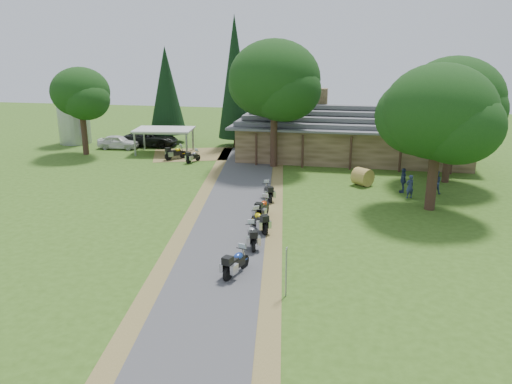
% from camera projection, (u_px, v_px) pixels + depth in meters
% --- Properties ---
extents(ground, '(120.00, 120.00, 0.00)m').
position_uv_depth(ground, '(220.00, 256.00, 24.54)').
color(ground, '#355518').
rests_on(ground, ground).
extents(driveway, '(51.95, 51.95, 0.00)m').
position_uv_depth(driveway, '(230.00, 228.00, 28.40)').
color(driveway, '#424244').
rests_on(driveway, ground).
extents(lodge, '(21.40, 9.40, 4.90)m').
position_uv_depth(lodge, '(352.00, 132.00, 45.33)').
color(lodge, brown).
rests_on(lodge, ground).
extents(silo, '(3.24, 3.24, 6.56)m').
position_uv_depth(silo, '(73.00, 112.00, 52.18)').
color(silo, gray).
rests_on(silo, ground).
extents(carport, '(5.87, 4.30, 2.36)m').
position_uv_depth(carport, '(165.00, 141.00, 47.92)').
color(carport, silver).
rests_on(carport, ground).
extents(car_white_sedan, '(2.36, 5.28, 1.74)m').
position_uv_depth(car_white_sedan, '(118.00, 140.00, 50.00)').
color(car_white_sedan, white).
rests_on(car_white_sedan, ground).
extents(car_dark_suv, '(2.87, 6.24, 2.35)m').
position_uv_depth(car_dark_suv, '(150.00, 135.00, 51.20)').
color(car_dark_suv, black).
rests_on(car_dark_suv, ground).
extents(motorcycle_row_a, '(1.14, 1.98, 1.29)m').
position_uv_depth(motorcycle_row_a, '(236.00, 261.00, 22.46)').
color(motorcycle_row_a, navy).
rests_on(motorcycle_row_a, ground).
extents(motorcycle_row_b, '(1.13, 1.95, 1.27)m').
position_uv_depth(motorcycle_row_b, '(252.00, 235.00, 25.59)').
color(motorcycle_row_b, '#9DA0A3').
rests_on(motorcycle_row_b, ground).
extents(motorcycle_row_c, '(1.53, 1.91, 1.28)m').
position_uv_depth(motorcycle_row_c, '(259.00, 220.00, 27.81)').
color(motorcycle_row_c, '#CCB40A').
rests_on(motorcycle_row_c, ground).
extents(motorcycle_row_d, '(0.86, 2.05, 1.36)m').
position_uv_depth(motorcycle_row_d, '(263.00, 208.00, 29.77)').
color(motorcycle_row_d, '#BD380E').
rests_on(motorcycle_row_d, ground).
extents(motorcycle_row_e, '(1.23, 1.88, 1.23)m').
position_uv_depth(motorcycle_row_e, '(268.00, 191.00, 33.42)').
color(motorcycle_row_e, black).
rests_on(motorcycle_row_e, ground).
extents(motorcycle_carport_a, '(1.75, 1.87, 1.32)m').
position_uv_depth(motorcycle_carport_a, '(176.00, 152.00, 45.38)').
color(motorcycle_carport_a, '#C19D0B').
rests_on(motorcycle_carport_a, ground).
extents(motorcycle_carport_b, '(1.10, 1.76, 1.15)m').
position_uv_depth(motorcycle_carport_b, '(193.00, 156.00, 44.26)').
color(motorcycle_carport_b, slate).
rests_on(motorcycle_carport_b, ground).
extents(person_a, '(0.66, 0.61, 1.90)m').
position_uv_depth(person_a, '(410.00, 184.00, 33.73)').
color(person_a, navy).
rests_on(person_a, ground).
extents(person_b, '(0.59, 0.45, 1.96)m').
position_uv_depth(person_b, '(436.00, 180.00, 34.73)').
color(person_b, navy).
rests_on(person_b, ground).
extents(person_c, '(0.43, 0.59, 2.06)m').
position_uv_depth(person_c, '(403.00, 178.00, 34.99)').
color(person_c, navy).
rests_on(person_c, ground).
extents(hay_bale, '(1.75, 1.76, 1.30)m').
position_uv_depth(hay_bale, '(363.00, 177.00, 36.89)').
color(hay_bale, olive).
rests_on(hay_bale, ground).
extents(sign_post, '(0.39, 0.06, 2.16)m').
position_uv_depth(sign_post, '(286.00, 272.00, 20.36)').
color(sign_post, gray).
rests_on(sign_post, ground).
extents(oak_lodge_left, '(7.53, 7.53, 11.90)m').
position_uv_depth(oak_lodge_left, '(274.00, 96.00, 41.16)').
color(oak_lodge_left, black).
rests_on(oak_lodge_left, ground).
extents(oak_lodge_right, '(7.07, 7.07, 10.19)m').
position_uv_depth(oak_lodge_right, '(452.00, 115.00, 36.54)').
color(oak_lodge_right, black).
rests_on(oak_lodge_right, ground).
extents(oak_driveway, '(6.81, 6.81, 9.95)m').
position_uv_depth(oak_driveway, '(437.00, 131.00, 30.25)').
color(oak_driveway, black).
rests_on(oak_driveway, ground).
extents(oak_silo, '(5.36, 5.36, 9.47)m').
position_uv_depth(oak_silo, '(82.00, 104.00, 46.33)').
color(oak_silo, black).
rests_on(oak_silo, ground).
extents(cedar_near, '(3.48, 3.48, 13.00)m').
position_uv_depth(cedar_near, '(235.00, 82.00, 49.85)').
color(cedar_near, black).
rests_on(cedar_near, ground).
extents(cedar_far, '(3.87, 3.87, 10.00)m').
position_uv_depth(cedar_far, '(167.00, 95.00, 52.20)').
color(cedar_far, black).
rests_on(cedar_far, ground).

